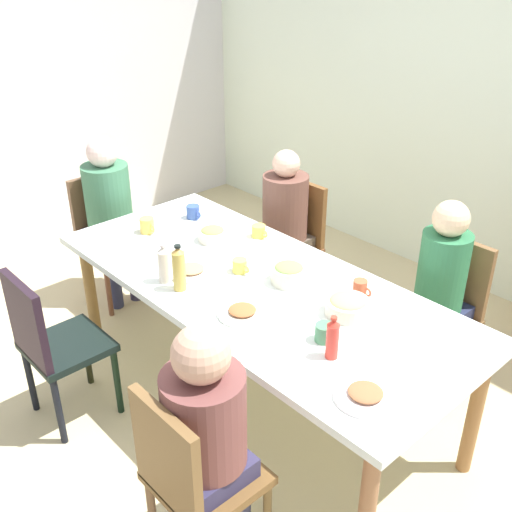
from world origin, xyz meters
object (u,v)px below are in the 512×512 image
at_px(cup_5, 147,225).
at_px(bottle_0, 332,339).
at_px(person_3, 110,206).
at_px(bowl_1, 213,234).
at_px(plate_0, 191,271).
at_px(cup_1, 259,231).
at_px(chair_1, 191,476).
at_px(bowl_2, 289,273).
at_px(cup_3, 325,333).
at_px(bottle_2, 179,269).
at_px(person_2, 439,285).
at_px(person_4, 284,218).
at_px(plate_2, 242,312).
at_px(bottle_1, 164,264).
at_px(cup_4, 360,289).
at_px(chair_4, 292,238).
at_px(person_1, 207,426).
at_px(cup_0, 193,212).
at_px(plate_1, 365,395).
at_px(dining_table, 256,293).
at_px(bowl_0, 348,306).
at_px(chair_2, 443,307).
at_px(chair_3, 107,231).
at_px(chair_0, 51,341).
at_px(cup_2, 240,266).

xyz_separation_m(cup_5, bottle_0, (1.56, -0.11, 0.05)).
xyz_separation_m(person_3, bowl_1, (0.95, 0.14, 0.08)).
xyz_separation_m(plate_0, bowl_1, (-0.23, 0.33, 0.03)).
bearing_deg(cup_5, cup_1, 42.23).
distance_m(chair_1, plate_0, 1.16).
xyz_separation_m(bowl_2, cup_3, (0.47, -0.25, -0.01)).
xyz_separation_m(bottle_0, bottle_2, (-0.89, -0.14, 0.02)).
bearing_deg(person_2, person_4, 179.91).
height_order(bowl_1, bottle_0, bottle_0).
height_order(bowl_2, bottle_0, bottle_0).
xyz_separation_m(person_2, plate_2, (-0.41, -1.05, 0.09)).
height_order(bottle_1, bottle_2, bottle_2).
relative_size(plate_2, cup_4, 2.23).
bearing_deg(cup_3, chair_4, 139.24).
distance_m(person_1, chair_4, 2.07).
relative_size(cup_0, bottle_0, 0.59).
bearing_deg(plate_1, bottle_2, -177.81).
bearing_deg(bowl_1, dining_table, -14.55).
bearing_deg(cup_3, bottle_0, -33.51).
distance_m(plate_0, cup_4, 0.89).
height_order(chair_4, bowl_0, chair_4).
height_order(person_1, bottle_2, person_1).
distance_m(chair_1, cup_0, 1.87).
xyz_separation_m(bowl_2, bottle_2, (-0.32, -0.45, 0.07)).
height_order(person_3, cup_5, person_3).
distance_m(person_4, cup_1, 0.49).
xyz_separation_m(person_3, bottle_0, (2.16, -0.19, 0.14)).
height_order(person_2, bottle_2, person_2).
relative_size(person_3, bowl_1, 7.26).
bearing_deg(cup_0, plate_0, -38.17).
distance_m(person_1, chair_2, 1.69).
distance_m(chair_3, cup_4, 2.06).
height_order(cup_0, bottle_0, bottle_0).
relative_size(chair_0, chair_3, 1.00).
xyz_separation_m(chair_3, bottle_1, (1.25, -0.34, 0.36)).
height_order(plate_1, bowl_1, bowl_1).
bearing_deg(cup_2, person_3, -179.71).
bearing_deg(bowl_1, cup_5, -148.11).
distance_m(cup_1, cup_5, 0.67).
bearing_deg(chair_4, bowl_2, -47.18).
relative_size(dining_table, cup_3, 20.04).
bearing_deg(chair_3, plate_2, -8.32).
distance_m(plate_0, bowl_1, 0.40).
bearing_deg(bottle_0, bottle_2, -170.97).
relative_size(person_2, person_3, 0.97).
relative_size(dining_table, chair_1, 2.64).
xyz_separation_m(chair_2, chair_4, (-1.19, 0.00, 0.00)).
height_order(chair_4, cup_3, chair_4).
xyz_separation_m(dining_table, cup_5, (-0.88, -0.08, 0.12)).
xyz_separation_m(person_3, bowl_2, (1.59, 0.12, 0.09)).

